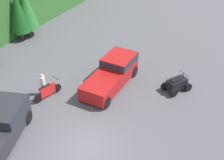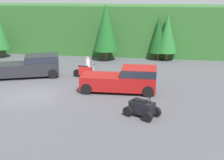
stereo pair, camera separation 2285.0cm
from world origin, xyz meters
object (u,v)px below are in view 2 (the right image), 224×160
object	(u,v)px
pickup_truck_red	(125,79)
rider_person	(88,66)
pickup_truck_second	(29,66)
dirt_bike	(85,72)
quad_atv	(142,108)

from	to	relation	value
pickup_truck_red	rider_person	bearing A→B (deg)	134.09
pickup_truck_second	dirt_bike	distance (m)	4.75
pickup_truck_red	dirt_bike	world-z (taller)	pickup_truck_red
pickup_truck_red	rider_person	world-z (taller)	pickup_truck_red
pickup_truck_second	quad_atv	size ratio (longest dim) A/B	2.81
pickup_truck_red	rider_person	size ratio (longest dim) A/B	3.17
pickup_truck_red	dirt_bike	bearing A→B (deg)	138.72
pickup_truck_red	quad_atv	world-z (taller)	pickup_truck_red
dirt_bike	quad_atv	distance (m)	8.93
dirt_bike	rider_person	world-z (taller)	rider_person
pickup_truck_red	pickup_truck_second	distance (m)	8.76
dirt_bike	quad_atv	world-z (taller)	quad_atv
pickup_truck_second	dirt_bike	world-z (taller)	pickup_truck_second
pickup_truck_second	dirt_bike	xyz separation A→B (m)	(4.72, 0.38, -0.46)
quad_atv	pickup_truck_second	bearing A→B (deg)	173.88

